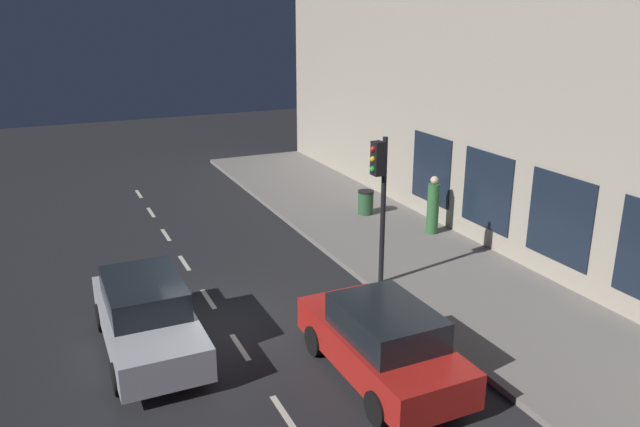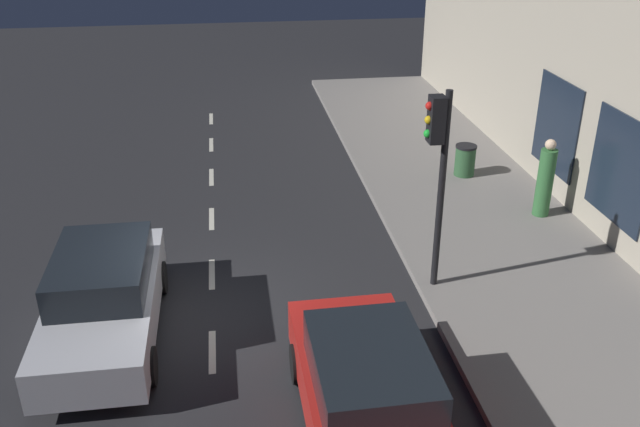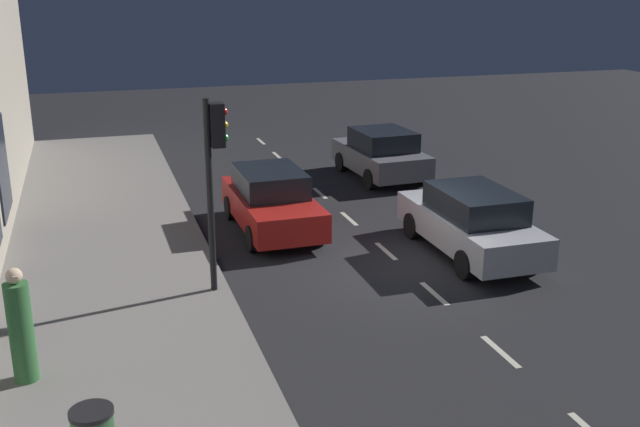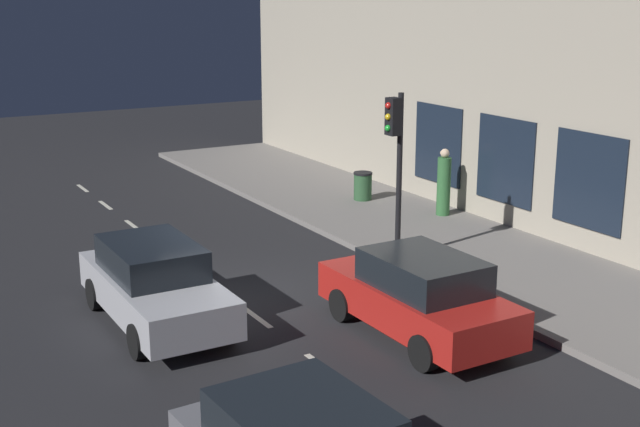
{
  "view_description": "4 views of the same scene",
  "coord_description": "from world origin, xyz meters",
  "px_view_note": "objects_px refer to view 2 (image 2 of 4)",
  "views": [
    {
      "loc": [
        -3.46,
        -12.64,
        6.99
      ],
      "look_at": [
        2.63,
        0.56,
        2.23
      ],
      "focal_mm": 35.18,
      "sensor_mm": 36.0,
      "label": 1
    },
    {
      "loc": [
        0.46,
        -10.65,
        7.19
      ],
      "look_at": [
        2.13,
        0.86,
        1.59
      ],
      "focal_mm": 38.37,
      "sensor_mm": 36.0,
      "label": 2
    },
    {
      "loc": [
        6.44,
        14.28,
        6.16
      ],
      "look_at": [
        2.04,
        0.28,
        1.51
      ],
      "focal_mm": 41.85,
      "sensor_mm": 36.0,
      "label": 3
    },
    {
      "loc": [
        -6.66,
        -15.0,
        6.19
      ],
      "look_at": [
        1.98,
        -0.05,
        1.64
      ],
      "focal_mm": 47.3,
      "sensor_mm": 36.0,
      "label": 4
    }
  ],
  "objects_px": {
    "trash_bin": "(465,160)",
    "traffic_light": "(438,154)",
    "parked_car_1": "(104,297)",
    "parked_car_2": "(368,391)",
    "pedestrian_0": "(545,180)"
  },
  "relations": [
    {
      "from": "traffic_light",
      "to": "parked_car_2",
      "type": "height_order",
      "value": "traffic_light"
    },
    {
      "from": "parked_car_1",
      "to": "parked_car_2",
      "type": "height_order",
      "value": "same"
    },
    {
      "from": "parked_car_1",
      "to": "trash_bin",
      "type": "height_order",
      "value": "parked_car_1"
    },
    {
      "from": "pedestrian_0",
      "to": "trash_bin",
      "type": "bearing_deg",
      "value": 97.46
    },
    {
      "from": "trash_bin",
      "to": "parked_car_1",
      "type": "bearing_deg",
      "value": -145.35
    },
    {
      "from": "traffic_light",
      "to": "pedestrian_0",
      "type": "distance_m",
      "value": 4.77
    },
    {
      "from": "parked_car_1",
      "to": "pedestrian_0",
      "type": "distance_m",
      "value": 10.06
    },
    {
      "from": "traffic_light",
      "to": "parked_car_1",
      "type": "distance_m",
      "value": 6.37
    },
    {
      "from": "parked_car_1",
      "to": "traffic_light",
      "type": "bearing_deg",
      "value": -173.85
    },
    {
      "from": "parked_car_1",
      "to": "trash_bin",
      "type": "relative_size",
      "value": 5.27
    },
    {
      "from": "trash_bin",
      "to": "parked_car_2",
      "type": "bearing_deg",
      "value": -116.95
    },
    {
      "from": "parked_car_1",
      "to": "parked_car_2",
      "type": "distance_m",
      "value": 5.01
    },
    {
      "from": "trash_bin",
      "to": "traffic_light",
      "type": "bearing_deg",
      "value": -115.82
    },
    {
      "from": "parked_car_1",
      "to": "parked_car_2",
      "type": "relative_size",
      "value": 1.05
    },
    {
      "from": "parked_car_2",
      "to": "parked_car_1",
      "type": "bearing_deg",
      "value": 142.33
    }
  ]
}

